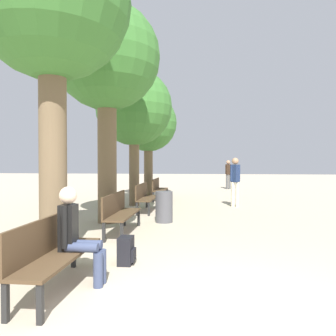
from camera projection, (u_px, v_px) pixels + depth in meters
ground_plane at (196, 315)px, 3.45m from camera, size 80.00×80.00×0.00m
bench_row_0 at (53, 248)px, 4.14m from camera, size 0.46×1.83×0.91m
bench_row_1 at (119, 210)px, 7.41m from camera, size 0.46×1.83×0.91m
bench_row_2 at (145, 195)px, 10.68m from camera, size 0.46×1.83×0.91m
bench_row_3 at (158, 187)px, 13.95m from camera, size 0.46×1.83×0.91m
tree_row_0 at (52, 6)px, 5.50m from camera, size 2.67×2.67×5.68m
tree_row_1 at (107, 60)px, 8.65m from camera, size 2.83×2.83×5.82m
tree_row_2 at (134, 108)px, 12.07m from camera, size 2.82×2.82×5.05m
tree_row_3 at (148, 124)px, 15.23m from camera, size 2.66×2.66×4.76m
person_seated at (77, 233)px, 4.31m from camera, size 0.61×0.34×1.29m
backpack at (126, 251)px, 5.17m from camera, size 0.25×0.31×0.43m
pedestrian_near at (228, 173)px, 19.41m from camera, size 0.35×0.23×1.72m
pedestrian_mid at (235, 179)px, 11.77m from camera, size 0.36×0.31×1.77m
trash_bin at (164, 207)px, 8.76m from camera, size 0.46×0.46×0.83m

